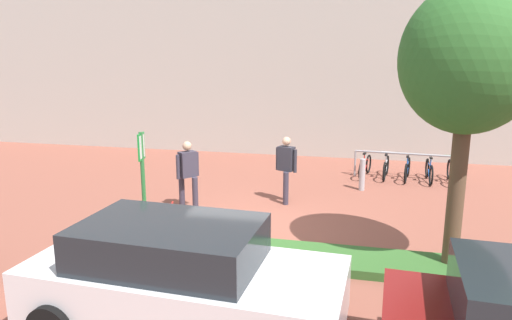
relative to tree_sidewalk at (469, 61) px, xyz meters
name	(u,v)px	position (x,y,z in m)	size (l,w,h in m)	color
ground_plane	(258,226)	(-3.80, 1.41, -3.63)	(60.00, 60.00, 0.00)	brown
building_facade	(308,19)	(-3.80, 9.65, 1.37)	(28.00, 1.20, 10.00)	#B2ADA3
planter_strip	(282,255)	(-2.97, -0.18, -3.55)	(7.00, 1.10, 0.16)	#336028
tree_sidewalk	(469,61)	(0.00, 0.00, 0.00)	(2.22, 2.22, 4.90)	brown
parking_sign_post	(143,172)	(-5.73, -0.18, -2.12)	(0.09, 0.36, 2.30)	#2D7238
bike_at_sign	(153,227)	(-5.63, -0.06, -3.29)	(1.64, 0.56, 0.86)	black
bike_rack_cluster	(407,168)	(-0.24, 6.35, -3.29)	(3.20, 1.72, 0.83)	#99999E
bollard_steel	(362,175)	(-1.57, 4.85, -3.18)	(0.16, 0.16, 0.90)	#ADADB2
person_suited_dark	(286,165)	(-3.48, 3.25, -2.65)	(0.57, 0.49, 1.72)	#383342
person_suited_navy	(188,171)	(-5.69, 2.09, -2.65)	(0.51, 0.49, 1.72)	#383342
car_white_hatch	(181,279)	(-3.92, -2.78, -2.88)	(4.38, 2.19, 1.54)	silver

